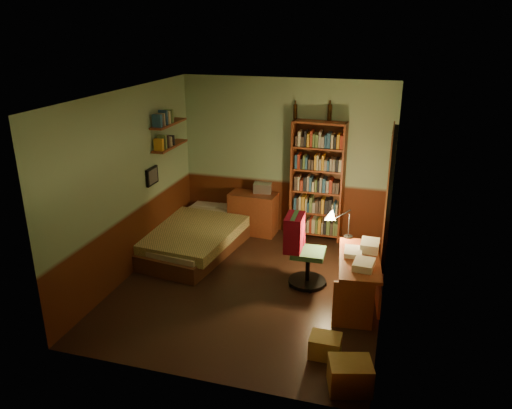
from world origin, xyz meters
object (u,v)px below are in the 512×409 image
(desk_lamp, at_px, (349,219))
(dresser, at_px, (253,213))
(bed, at_px, (197,227))
(desk, at_px, (358,281))
(office_chair, at_px, (308,249))
(cardboard_box_a, at_px, (350,376))
(bookshelf, at_px, (317,182))
(cardboard_box_b, at_px, (325,346))
(mini_stereo, at_px, (263,188))

(desk_lamp, bearing_deg, dresser, 142.09)
(dresser, bearing_deg, bed, -127.94)
(bed, distance_m, dresser, 1.06)
(bed, relative_size, desk, 1.87)
(office_chair, height_order, cardboard_box_a, office_chair)
(desk_lamp, bearing_deg, desk, -73.36)
(bookshelf, distance_m, office_chair, 1.66)
(desk_lamp, distance_m, cardboard_box_a, 2.38)
(cardboard_box_a, bearing_deg, cardboard_box_b, 124.46)
(dresser, distance_m, mini_stereo, 0.47)
(office_chair, bearing_deg, cardboard_box_b, -74.61)
(desk, xyz_separation_m, cardboard_box_a, (0.09, -1.64, -0.17))
(desk, distance_m, office_chair, 0.80)
(bookshelf, relative_size, desk, 1.63)
(bed, relative_size, mini_stereo, 7.56)
(bed, height_order, dresser, dresser)
(bookshelf, bearing_deg, dresser, -171.30)
(mini_stereo, relative_size, desk, 0.25)
(bed, relative_size, bookshelf, 1.15)
(cardboard_box_a, xyz_separation_m, cardboard_box_b, (-0.31, 0.46, -0.04))
(bed, distance_m, mini_stereo, 1.32)
(office_chair, bearing_deg, bookshelf, 93.62)
(bed, bearing_deg, cardboard_box_b, -34.69)
(dresser, xyz_separation_m, cardboard_box_a, (2.02, -3.46, -0.20))
(desk_lamp, bearing_deg, bed, 167.43)
(mini_stereo, distance_m, office_chair, 1.98)
(cardboard_box_b, bearing_deg, desk, 79.27)
(desk, height_order, desk_lamp, desk_lamp)
(office_chair, bearing_deg, cardboard_box_a, -70.28)
(mini_stereo, distance_m, cardboard_box_b, 3.57)
(bookshelf, xyz_separation_m, cardboard_box_a, (0.96, -3.55, -0.83))
(dresser, distance_m, cardboard_box_b, 3.47)
(bookshelf, distance_m, desk, 2.20)
(bed, height_order, desk, bed)
(dresser, bearing_deg, cardboard_box_b, -57.06)
(dresser, relative_size, desk_lamp, 1.50)
(mini_stereo, height_order, office_chair, office_chair)
(cardboard_box_a, bearing_deg, mini_stereo, 117.76)
(mini_stereo, xyz_separation_m, cardboard_box_a, (1.89, -3.59, -0.63))
(bookshelf, height_order, office_chair, bookshelf)
(dresser, height_order, desk_lamp, desk_lamp)
(cardboard_box_b, bearing_deg, mini_stereo, 116.71)
(bed, relative_size, cardboard_box_a, 5.43)
(office_chair, distance_m, cardboard_box_a, 2.15)
(desk_lamp, bearing_deg, mini_stereo, 137.17)
(bookshelf, height_order, cardboard_box_a, bookshelf)
(bed, relative_size, office_chair, 2.15)
(office_chair, xyz_separation_m, cardboard_box_b, (0.48, -1.51, -0.41))
(dresser, relative_size, desk, 0.66)
(office_chair, height_order, cardboard_box_b, office_chair)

